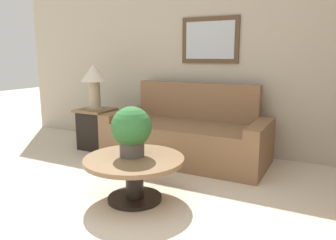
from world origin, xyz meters
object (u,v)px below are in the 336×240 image
(side_table, at_px, (96,128))
(table_lamp, at_px, (94,78))
(coffee_table, at_px, (134,169))
(potted_plant_on_table, at_px, (132,129))
(couch_main, at_px, (187,136))

(side_table, relative_size, table_lamp, 0.91)
(coffee_table, distance_m, table_lamp, 2.02)
(potted_plant_on_table, bearing_deg, couch_main, 91.32)
(coffee_table, relative_size, table_lamp, 1.45)
(couch_main, bearing_deg, table_lamp, -174.29)
(side_table, relative_size, potted_plant_on_table, 1.24)
(coffee_table, bearing_deg, side_table, 140.00)
(table_lamp, relative_size, potted_plant_on_table, 1.37)
(couch_main, relative_size, table_lamp, 3.23)
(couch_main, xyz_separation_m, potted_plant_on_table, (0.03, -1.32, 0.36))
(couch_main, height_order, table_lamp, table_lamp)
(table_lamp, bearing_deg, coffee_table, -40.00)
(couch_main, bearing_deg, potted_plant_on_table, -88.68)
(couch_main, distance_m, side_table, 1.38)
(side_table, xyz_separation_m, table_lamp, (0.00, -0.00, 0.72))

